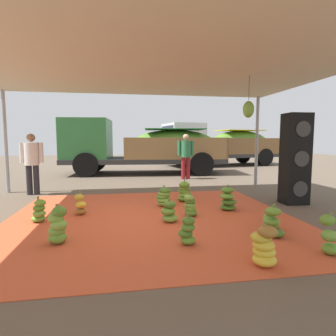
{
  "coord_description": "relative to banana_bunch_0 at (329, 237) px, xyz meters",
  "views": [
    {
      "loc": [
        -0.55,
        -5.24,
        1.52
      ],
      "look_at": [
        0.52,
        1.27,
        0.84
      ],
      "focal_mm": 29.76,
      "sensor_mm": 36.0,
      "label": 1
    }
  ],
  "objects": [
    {
      "name": "ground_plane",
      "position": [
        -2.11,
        5.1,
        -0.25
      ],
      "size": [
        40.0,
        40.0,
        0.0
      ],
      "primitive_type": "plane",
      "color": "brown"
    },
    {
      "name": "tarp_orange",
      "position": [
        -2.11,
        2.1,
        -0.25
      ],
      "size": [
        5.47,
        5.12,
        0.01
      ],
      "primitive_type": "cube",
      "color": "#D1512D",
      "rests_on": "ground"
    },
    {
      "name": "tent_canopy",
      "position": [
        -2.09,
        2.02,
        2.61
      ],
      "size": [
        8.0,
        7.0,
        2.95
      ],
      "color": "#9EA0A5",
      "rests_on": "ground"
    },
    {
      "name": "banana_bunch_0",
      "position": [
        0.0,
        0.0,
        0.0
      ],
      "size": [
        0.33,
        0.32,
        0.58
      ],
      "color": "#60932D",
      "rests_on": "tarp_orange"
    },
    {
      "name": "banana_bunch_1",
      "position": [
        -4.18,
        2.18,
        -0.05
      ],
      "size": [
        0.32,
        0.32,
        0.47
      ],
      "color": "#60932D",
      "rests_on": "tarp_orange"
    },
    {
      "name": "banana_bunch_2",
      "position": [
        -3.5,
        2.56,
        -0.05
      ],
      "size": [
        0.31,
        0.31,
        0.48
      ],
      "color": "#996628",
      "rests_on": "tarp_orange"
    },
    {
      "name": "banana_bunch_3",
      "position": [
        -1.73,
        3.02,
        -0.05
      ],
      "size": [
        0.49,
        0.47,
        0.47
      ],
      "color": "#75A83D",
      "rests_on": "tarp_orange"
    },
    {
      "name": "banana_bunch_4",
      "position": [
        -1.17,
        3.4,
        -0.01
      ],
      "size": [
        0.46,
        0.46,
        0.54
      ],
      "color": "#60932D",
      "rests_on": "tarp_orange"
    },
    {
      "name": "banana_bunch_5",
      "position": [
        -0.35,
        0.76,
        -0.03
      ],
      "size": [
        0.39,
        0.41,
        0.52
      ],
      "color": "#477523",
      "rests_on": "tarp_orange"
    },
    {
      "name": "banana_bunch_6",
      "position": [
        -0.18,
        1.13,
        -0.07
      ],
      "size": [
        0.36,
        0.34,
        0.42
      ],
      "color": "#60932D",
      "rests_on": "tarp_orange"
    },
    {
      "name": "banana_bunch_7",
      "position": [
        -3.6,
        1.02,
        0.01
      ],
      "size": [
        0.36,
        0.38,
        0.58
      ],
      "color": "#60932D",
      "rests_on": "tarp_orange"
    },
    {
      "name": "banana_bunch_8",
      "position": [
        -0.99,
        -0.13,
        -0.02
      ],
      "size": [
        0.4,
        0.42,
        0.54
      ],
      "color": "gold",
      "rests_on": "tarp_orange"
    },
    {
      "name": "banana_bunch_9",
      "position": [
        -1.74,
        0.67,
        -0.05
      ],
      "size": [
        0.3,
        0.28,
        0.46
      ],
      "color": "#60932D",
      "rests_on": "tarp_orange"
    },
    {
      "name": "banana_bunch_10",
      "position": [
        -1.82,
        1.81,
        -0.07
      ],
      "size": [
        0.34,
        0.34,
        0.43
      ],
      "color": "#75A83D",
      "rests_on": "tarp_orange"
    },
    {
      "name": "banana_bunch_11",
      "position": [
        -0.44,
        2.43,
        -0.02
      ],
      "size": [
        0.41,
        0.44,
        0.55
      ],
      "color": "#477523",
      "rests_on": "tarp_orange"
    },
    {
      "name": "banana_bunch_12",
      "position": [
        -1.35,
        2.12,
        -0.04
      ],
      "size": [
        0.33,
        0.34,
        0.48
      ],
      "color": "#518428",
      "rests_on": "tarp_orange"
    },
    {
      "name": "cargo_truck_main",
      "position": [
        -1.84,
        9.35,
        0.99
      ],
      "size": [
        7.15,
        2.93,
        2.4
      ],
      "color": "#2D2D2D",
      "rests_on": "ground"
    },
    {
      "name": "cargo_truck_far",
      "position": [
        2.95,
        12.5,
        1.02
      ],
      "size": [
        6.94,
        3.44,
        2.4
      ],
      "color": "#2D2D2D",
      "rests_on": "ground"
    },
    {
      "name": "worker_0",
      "position": [
        -0.25,
        7.28,
        0.75
      ],
      "size": [
        0.63,
        0.39,
        1.73
      ],
      "color": "maroon",
      "rests_on": "ground"
    },
    {
      "name": "worker_1",
      "position": [
        -5.1,
        4.98,
        0.73
      ],
      "size": [
        0.61,
        0.38,
        1.68
      ],
      "color": "#26262D",
      "rests_on": "ground"
    },
    {
      "name": "speaker_stack",
      "position": [
        1.35,
        2.81,
        0.81
      ],
      "size": [
        0.57,
        0.51,
        2.12
      ],
      "color": "black",
      "rests_on": "ground"
    }
  ]
}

